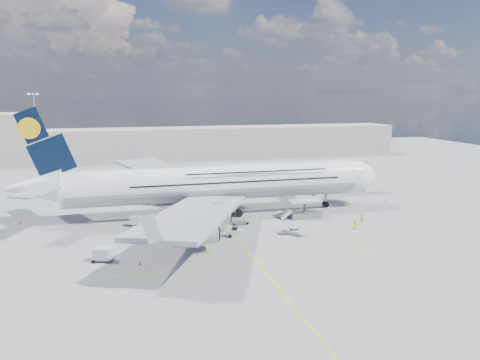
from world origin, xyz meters
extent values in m
plane|color=gray|center=(0.00, 0.00, 0.00)|extent=(300.00, 300.00, 0.00)
cube|color=yellow|center=(0.00, 0.00, 0.01)|extent=(0.25, 220.00, 0.01)
cube|color=yellow|center=(0.00, -20.00, 0.01)|extent=(120.00, 0.25, 0.01)
cube|color=yellow|center=(14.00, 10.00, 0.01)|extent=(14.16, 99.06, 0.01)
cylinder|color=white|center=(0.00, 10.00, 6.80)|extent=(62.00, 7.20, 7.20)
cylinder|color=#9EA0A5|center=(0.00, 10.00, 6.65)|extent=(60.76, 7.13, 7.13)
ellipsoid|color=white|center=(8.00, 10.00, 8.78)|extent=(36.00, 6.84, 3.76)
ellipsoid|color=white|center=(31.00, 10.00, 6.80)|extent=(11.52, 7.20, 7.20)
ellipsoid|color=black|center=(34.24, 10.00, 7.40)|extent=(3.84, 4.16, 1.44)
cone|color=white|center=(-35.50, 10.00, 7.60)|extent=(10.00, 6.84, 6.84)
cube|color=black|center=(-33.50, 10.00, 16.40)|extent=(11.02, 0.46, 14.61)
cylinder|color=yellow|center=(-35.60, 10.00, 18.90)|extent=(4.00, 0.60, 4.00)
cube|color=#999EA3|center=(-8.00, 30.00, 5.60)|extent=(25.49, 39.15, 3.35)
cube|color=#999EA3|center=(-8.00, -10.00, 5.60)|extent=(25.49, 39.15, 3.35)
cylinder|color=#B7BABF|center=(-3.00, 22.50, 3.20)|extent=(5.20, 3.50, 3.50)
cylinder|color=#B7BABF|center=(-7.50, 33.00, 3.20)|extent=(5.20, 3.50, 3.50)
cylinder|color=#B7BABF|center=(-3.00, -2.50, 3.20)|extent=(5.20, 3.50, 3.50)
cylinder|color=#B7BABF|center=(-7.50, -13.00, 3.20)|extent=(5.20, 3.50, 3.50)
cylinder|color=gray|center=(25.00, 10.00, 2.20)|extent=(0.44, 0.44, 3.80)
cylinder|color=black|center=(25.00, 10.00, 0.65)|extent=(1.30, 0.90, 1.30)
cylinder|color=gray|center=(0.00, 10.00, 2.20)|extent=(0.56, 0.56, 3.80)
cylinder|color=black|center=(0.00, 13.20, 0.75)|extent=(1.50, 0.90, 1.50)
cube|color=#B7B7BC|center=(25.00, 18.60, 7.10)|extent=(3.00, 10.00, 2.60)
cube|color=#B7B7BC|center=(33.00, 23.60, 7.10)|extent=(18.00, 3.00, 2.60)
cylinder|color=gray|center=(27.00, 21.60, 3.55)|extent=(0.80, 0.80, 7.10)
cylinder|color=black|center=(27.00, 21.60, 0.45)|extent=(0.90, 0.80, 0.90)
cylinder|color=gray|center=(41.00, 23.60, 3.55)|extent=(1.00, 1.00, 7.10)
cube|color=gray|center=(41.00, 23.60, 0.40)|extent=(2.00, 2.00, 0.80)
cylinder|color=#B7B7BC|center=(25.00, 14.80, 7.10)|extent=(3.60, 3.60, 2.80)
cube|color=silver|center=(17.00, 2.90, 3.50)|extent=(6.50, 3.20, 0.35)
cube|color=gray|center=(17.00, 2.90, 0.55)|extent=(6.50, 3.20, 1.10)
cube|color=gray|center=(17.00, 2.90, 2.05)|extent=(0.22, 1.99, 3.00)
cylinder|color=black|center=(14.40, 1.70, 0.35)|extent=(0.70, 0.30, 0.70)
cube|color=silver|center=(12.80, 2.90, 1.00)|extent=(2.16, 2.60, 1.60)
cylinder|color=gray|center=(-40.00, 45.00, 12.50)|extent=(0.70, 0.70, 25.00)
cube|color=gray|center=(-40.00, 45.00, 25.20)|extent=(3.00, 0.40, 0.60)
cube|color=#B2AD9E|center=(0.00, 95.00, 6.00)|extent=(180.00, 16.00, 12.00)
cube|color=#193814|center=(40.00, 140.00, 4.00)|extent=(160.00, 6.00, 8.00)
cube|color=gray|center=(-22.87, -13.12, 0.38)|extent=(3.66, 2.61, 0.20)
cylinder|color=black|center=(-24.19, -13.78, 0.24)|extent=(0.48, 0.20, 0.48)
cylinder|color=black|center=(-21.55, -12.46, 0.24)|extent=(0.48, 0.20, 0.48)
cube|color=silver|center=(-22.87, -13.12, 1.26)|extent=(2.78, 2.26, 1.65)
cube|color=gray|center=(-10.04, -8.53, 0.38)|extent=(3.47, 2.10, 0.20)
cylinder|color=black|center=(-11.36, -9.19, 0.24)|extent=(0.48, 0.20, 0.48)
cylinder|color=black|center=(-8.72, -7.87, 0.24)|extent=(0.48, 0.20, 0.48)
cube|color=gray|center=(-5.69, -2.41, 0.39)|extent=(3.47, 2.04, 0.20)
cylinder|color=black|center=(-7.03, -3.08, 0.24)|extent=(0.49, 0.20, 0.49)
cylinder|color=black|center=(-4.35, -1.74, 0.24)|extent=(0.49, 0.20, 0.49)
cube|color=gray|center=(-17.02, 5.36, 0.35)|extent=(3.25, 2.21, 0.18)
cylinder|color=black|center=(-18.20, 4.77, 0.22)|extent=(0.44, 0.18, 0.44)
cylinder|color=black|center=(-15.83, 5.96, 0.22)|extent=(0.44, 0.18, 0.44)
cube|color=silver|center=(-17.02, 5.36, 1.14)|extent=(2.45, 1.93, 1.48)
cube|color=gray|center=(9.08, -6.90, 0.31)|extent=(2.81, 1.74, 0.16)
cylinder|color=black|center=(8.02, -7.43, 0.19)|extent=(0.39, 0.16, 0.39)
cylinder|color=black|center=(10.14, -6.37, 0.19)|extent=(0.39, 0.16, 0.39)
cube|color=gray|center=(2.84, 1.27, 0.36)|extent=(3.34, 2.10, 0.19)
cylinder|color=black|center=(1.59, 0.64, 0.23)|extent=(0.46, 0.19, 0.46)
cylinder|color=black|center=(4.09, 1.90, 0.23)|extent=(0.46, 0.19, 0.46)
cube|color=white|center=(-0.20, -6.31, 0.68)|extent=(3.00, 2.17, 1.27)
cube|color=black|center=(-0.20, -6.31, 1.46)|extent=(1.33, 1.44, 0.49)
cylinder|color=black|center=(-1.17, -6.85, 0.31)|extent=(0.62, 0.24, 0.62)
cylinder|color=black|center=(0.77, -5.78, 0.31)|extent=(0.62, 0.24, 0.62)
cube|color=gray|center=(-11.50, 23.66, 1.15)|extent=(7.86, 4.24, 2.29)
cube|color=white|center=(-12.30, 23.66, 3.32)|extent=(5.98, 3.94, 2.52)
cube|color=white|center=(-8.63, 23.66, 2.18)|extent=(2.57, 3.01, 1.83)
cube|color=black|center=(-7.83, 23.66, 2.41)|extent=(0.64, 2.28, 1.03)
cylinder|color=black|center=(-8.98, 22.34, 0.63)|extent=(1.26, 0.40, 1.26)
cylinder|color=black|center=(-14.02, 24.98, 0.63)|extent=(1.26, 0.40, 1.26)
cube|color=#F4450C|center=(-12.30, 23.66, 2.52)|extent=(6.05, 4.01, 0.57)
cube|color=gray|center=(-9.69, 44.17, 1.06)|extent=(6.94, 2.65, 2.12)
cube|color=white|center=(-10.43, 44.17, 3.08)|extent=(5.14, 2.73, 2.34)
cube|color=white|center=(-7.03, 44.17, 2.02)|extent=(1.95, 2.47, 1.70)
cube|color=black|center=(-6.29, 44.17, 2.23)|extent=(0.19, 2.13, 0.96)
cylinder|color=black|center=(-7.35, 42.95, 0.58)|extent=(1.17, 0.37, 1.17)
cylinder|color=black|center=(-12.02, 45.39, 0.58)|extent=(1.17, 0.37, 1.17)
imported|color=white|center=(10.76, -7.67, 0.61)|extent=(4.16, 4.76, 1.22)
imported|color=#A3FD1A|center=(29.68, 9.31, 1.00)|extent=(0.82, 0.87, 2.00)
imported|color=#C0F71A|center=(26.42, -3.78, 0.90)|extent=(0.99, 1.08, 1.80)
imported|color=#CDFF1A|center=(-7.95, -9.07, 1.00)|extent=(0.79, 1.26, 2.00)
imported|color=#BCFF1A|center=(22.85, -7.64, 0.91)|extent=(0.72, 0.97, 1.81)
imported|color=#A1FF1A|center=(-6.81, -14.74, 0.81)|extent=(1.07, 0.63, 1.63)
cone|color=#F4450C|center=(41.11, 11.11, 0.29)|extent=(0.45, 0.45, 0.58)
cube|color=#F4450C|center=(41.11, 11.11, 0.02)|extent=(0.39, 0.39, 0.03)
cone|color=#F4450C|center=(-8.11, 31.59, 0.26)|extent=(0.41, 0.41, 0.52)
cube|color=#F4450C|center=(-8.11, 31.59, 0.01)|extent=(0.35, 0.35, 0.03)
cone|color=#F4450C|center=(-13.35, 33.66, 0.25)|extent=(0.39, 0.39, 0.49)
cube|color=#F4450C|center=(-13.35, 33.66, 0.01)|extent=(0.33, 0.33, 0.03)
cone|color=#F4450C|center=(-3.41, 3.95, 0.31)|extent=(0.48, 0.48, 0.61)
cube|color=#F4450C|center=(-3.41, 3.95, 0.02)|extent=(0.41, 0.41, 0.03)
cone|color=#F4450C|center=(-17.32, -16.24, 0.32)|extent=(0.50, 0.50, 0.64)
cube|color=#F4450C|center=(-17.32, -16.24, 0.02)|extent=(0.43, 0.43, 0.03)
cone|color=#F4450C|center=(-39.08, 12.55, 0.31)|extent=(0.49, 0.49, 0.63)
cube|color=#F4450C|center=(-39.08, 12.55, 0.02)|extent=(0.42, 0.42, 0.03)
camera|label=1|loc=(-19.59, -84.43, 25.57)|focal=35.00mm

